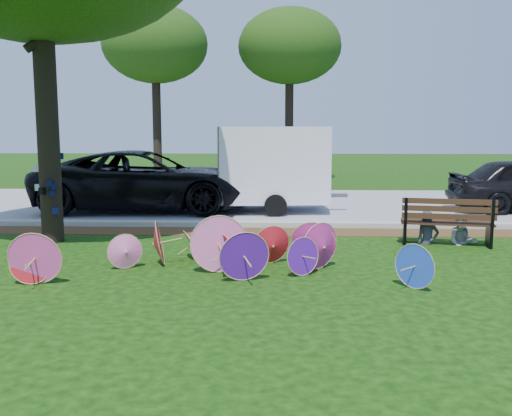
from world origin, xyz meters
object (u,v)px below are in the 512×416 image
(person_left, at_px, (429,212))
(person_right, at_px, (464,215))
(black_van, at_px, (146,181))
(park_bench, at_px, (447,221))
(parasol_pile, at_px, (222,250))
(cargo_trailer, at_px, (272,164))

(person_left, relative_size, person_right, 1.09)
(black_van, bearing_deg, park_bench, -124.34)
(parasol_pile, xyz_separation_m, park_bench, (4.33, 2.48, 0.09))
(black_van, distance_m, cargo_trailer, 3.63)
(cargo_trailer, distance_m, park_bench, 5.76)
(black_van, height_order, person_left, black_van)
(parasol_pile, height_order, park_bench, park_bench)
(person_left, bearing_deg, person_right, -11.07)
(black_van, relative_size, person_right, 5.09)
(black_van, xyz_separation_m, person_right, (7.50, -4.45, -0.25))
(person_left, bearing_deg, parasol_pile, -158.62)
(black_van, xyz_separation_m, cargo_trailer, (3.60, -0.06, 0.49))
(park_bench, relative_size, person_right, 1.51)
(cargo_trailer, bearing_deg, black_van, 173.62)
(parasol_pile, bearing_deg, person_left, 32.45)
(black_van, height_order, cargo_trailer, cargo_trailer)
(parasol_pile, relative_size, black_van, 1.03)
(black_van, bearing_deg, person_right, -122.84)
(cargo_trailer, bearing_deg, park_bench, -56.76)
(cargo_trailer, height_order, person_right, cargo_trailer)
(park_bench, distance_m, person_right, 0.38)
(park_bench, height_order, person_right, person_right)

